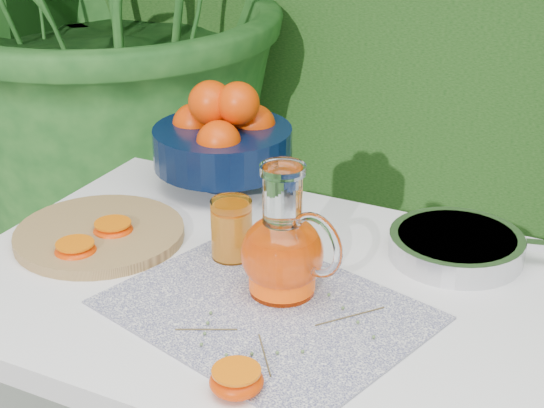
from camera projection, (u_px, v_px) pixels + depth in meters
The scene contains 9 objects.
white_table at pixel (267, 325), 1.36m from camera, with size 1.00×0.70×0.75m.
placemat at pixel (266, 310), 1.25m from camera, with size 0.45×0.35×0.00m, color #0B0E42.
cutting_board at pixel (100, 234), 1.46m from camera, with size 0.30×0.30×0.02m, color #A6844B.
fruit_bowl at pixel (223, 138), 1.64m from camera, with size 0.36×0.36×0.22m.
juice_pitcher at pixel (283, 250), 1.27m from camera, with size 0.19×0.16×0.21m.
juice_tumbler at pixel (232, 230), 1.38m from camera, with size 0.09×0.09×0.10m.
saute_pan at pixel (458, 245), 1.40m from camera, with size 0.41×0.28×0.04m.
orange_halves at pixel (134, 279), 1.30m from camera, with size 0.50×0.37×0.03m.
thyme_sprigs at pixel (278, 332), 1.19m from camera, with size 0.27×0.23×0.01m.
Camera 1 is at (0.50, -1.02, 1.43)m, focal length 55.00 mm.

